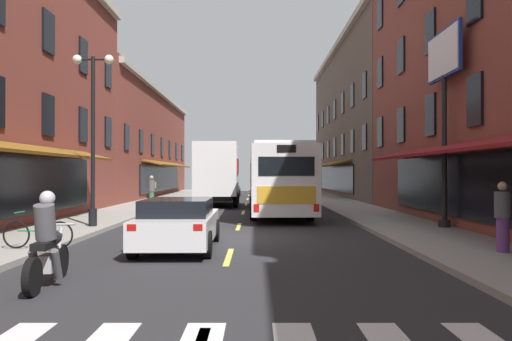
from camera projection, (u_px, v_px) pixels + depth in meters
The scene contains 14 objects.
ground_plane at pixel (236, 239), 14.99m from camera, with size 34.80×80.00×0.10m, color #28282B.
lane_centre_dashes at pixel (235, 238), 14.74m from camera, with size 0.14×73.90×0.01m.
sidewalk_left at pixel (43, 235), 15.00m from camera, with size 3.00×80.00×0.14m, color gray.
sidewalk_right at pixel (428, 235), 14.99m from camera, with size 3.00×80.00×0.14m, color gray.
billboard_sign at pixel (445, 77), 16.66m from camera, with size 0.40×2.76×6.71m.
transit_bus at pixel (277, 179), 23.97m from camera, with size 2.78×12.22×3.22m.
box_truck at pixel (219, 174), 29.73m from camera, with size 2.56×7.06×3.71m.
sedan_near at pixel (179, 223), 12.63m from camera, with size 1.96×4.25×1.31m.
sedan_mid at pixel (229, 188), 41.16m from camera, with size 2.05×4.57×1.38m.
motorcycle_rider at pixel (48, 246), 8.46m from camera, with size 0.62×2.07×1.66m.
bicycle_near at pixel (39, 234), 11.85m from camera, with size 1.71×0.48×0.91m.
pedestrian_near at pixel (152, 190), 27.03m from camera, with size 0.38×0.52×1.70m.
pedestrian_far at pixel (503, 216), 11.30m from camera, with size 0.36×0.36×1.63m.
street_lamp_twin at pixel (94, 132), 16.91m from camera, with size 1.42×0.32×5.92m.
Camera 1 is at (0.64, -15.00, 1.96)m, focal length 34.39 mm.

